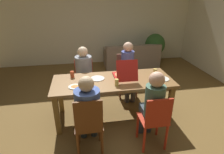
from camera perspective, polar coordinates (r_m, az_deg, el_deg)
name	(u,v)px	position (r m, az deg, el deg)	size (l,w,h in m)	color
ground_plane	(113,116)	(3.73, 0.27, -11.72)	(20.00, 20.00, 0.00)	brown
back_wall	(95,19)	(6.29, -5.17, 17.35)	(6.45, 0.12, 2.91)	beige
dining_table	(113,85)	(3.38, 0.29, -2.37)	(2.14, 0.85, 0.77)	brown
chair_0	(155,120)	(2.84, 12.99, -12.62)	(0.39, 0.38, 0.90)	red
person_0	(153,102)	(2.83, 12.35, -7.55)	(0.28, 0.47, 1.23)	#3B434B
chair_1	(89,125)	(2.69, -7.08, -14.35)	(0.40, 0.38, 0.96)	brown
person_1	(88,107)	(2.68, -7.47, -9.17)	(0.35, 0.52, 1.21)	#2C383E
chair_2	(84,78)	(4.19, -8.43, -0.43)	(0.41, 0.39, 0.86)	red
person_2	(84,70)	(3.98, -8.58, 2.22)	(0.35, 0.51, 1.20)	#353E3C
chair_3	(126,73)	(4.28, 4.35, 1.35)	(0.43, 0.40, 0.95)	brown
person_3	(128,67)	(4.06, 4.96, 3.11)	(0.28, 0.50, 1.26)	#423D3D
pizza_box_0	(124,75)	(3.43, 3.80, 0.71)	(0.38, 0.49, 0.39)	red
plate_0	(75,86)	(3.15, -11.32, -2.86)	(0.21, 0.21, 0.03)	white
plate_1	(162,79)	(3.49, 15.15, -0.53)	(0.24, 0.24, 0.01)	white
plate_2	(97,78)	(3.40, -4.48, -0.43)	(0.26, 0.26, 0.01)	white
drinking_glass_0	(155,72)	(3.63, 13.02, 1.59)	(0.07, 0.07, 0.12)	#DFBF61
drinking_glass_1	(72,74)	(3.51, -12.08, 0.84)	(0.07, 0.07, 0.11)	#BE4C2C
drinking_glass_2	(117,82)	(3.11, 1.45, -1.66)	(0.07, 0.07, 0.12)	#E0C461
couch	(131,58)	(6.11, 5.94, 5.83)	(1.72, 0.77, 0.76)	gray
potted_plant	(155,46)	(6.33, 12.96, 9.23)	(0.63, 0.63, 1.02)	gray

